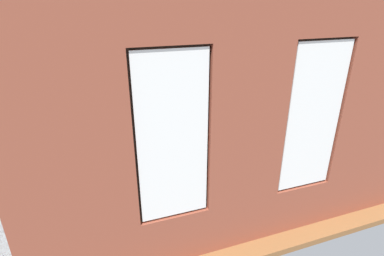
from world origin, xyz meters
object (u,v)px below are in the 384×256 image
potted_plant_corner_far_left (343,154)px  couch_left (288,144)px  couch_by_window (227,195)px  coffee_table (186,137)px  potted_plant_mid_room_small (218,128)px  remote_black (170,139)px  potted_plant_between_couches (301,162)px  table_plant_small (192,131)px  potted_plant_foreground_right (72,111)px  candle_jar (177,132)px  remote_silver (186,135)px  media_console (57,180)px  cup_ceramic (199,129)px  potted_plant_beside_window_right (127,208)px  potted_plant_corner_near_left (238,97)px  papasan_chair (132,118)px  tv_flatscreen (51,150)px

potted_plant_corner_far_left → couch_left: bearing=-83.6°
couch_by_window → coffee_table: 2.28m
potted_plant_mid_room_small → coffee_table: bearing=6.9°
remote_black → potted_plant_between_couches: 2.78m
table_plant_small → potted_plant_foreground_right: bearing=-33.6°
candle_jar → remote_silver: size_ratio=0.68×
media_console → potted_plant_mid_room_small: potted_plant_mid_room_small is taller
remote_silver → potted_plant_mid_room_small: size_ratio=0.27×
cup_ceramic → coffee_table: bearing=19.8°
potted_plant_beside_window_right → remote_silver: bearing=-125.0°
potted_plant_mid_room_small → potted_plant_foreground_right: bearing=-23.8°
candle_jar → remote_black: (0.24, 0.22, -0.05)m
candle_jar → table_plant_small: bearing=142.1°
potted_plant_corner_far_left → potted_plant_between_couches: 0.80m
table_plant_small → media_console: size_ratio=0.20×
couch_left → remote_silver: couch_left is taller
candle_jar → potted_plant_corner_near_left: size_ratio=0.13×
cup_ceramic → papasan_chair: 1.88m
potted_plant_foreground_right → cup_ceramic: bearing=153.1°
remote_black → potted_plant_mid_room_small: (-1.27, -0.22, 0.01)m
remote_silver → potted_plant_beside_window_right: bearing=-79.6°
candle_jar → potted_plant_foreground_right: (2.23, -1.45, 0.29)m
papasan_chair → potted_plant_between_couches: bearing=123.0°
couch_by_window → remote_silver: size_ratio=11.51×
tv_flatscreen → potted_plant_corner_far_left: size_ratio=0.86×
media_console → tv_flatscreen: tv_flatscreen is taller
remote_silver → tv_flatscreen: (2.70, 0.75, 0.45)m
tv_flatscreen → potted_plant_between_couches: bearing=160.1°
potted_plant_beside_window_right → table_plant_small: bearing=-128.0°
couch_by_window → potted_plant_mid_room_small: (-0.92, -2.38, 0.09)m
table_plant_small → cup_ceramic: bearing=-137.3°
potted_plant_corner_near_left → potted_plant_corner_far_left: size_ratio=0.74×
potted_plant_mid_room_small → potted_plant_beside_window_right: 3.55m
potted_plant_corner_near_left → potted_plant_between_couches: 3.91m
couch_by_window → papasan_chair: 3.82m
couch_left → media_console: 4.72m
tv_flatscreen → media_console: bearing=90.0°
remote_black → potted_plant_mid_room_small: size_ratio=0.27×
tv_flatscreen → potted_plant_foreground_right: bearing=-97.4°
couch_left → potted_plant_mid_room_small: couch_left is taller
remote_silver → remote_black: 0.43m
media_console → tv_flatscreen: 0.61m
cup_ceramic → remote_black: size_ratio=0.49×
candle_jar → tv_flatscreen: (2.53, 0.85, 0.40)m
coffee_table → potted_plant_beside_window_right: potted_plant_beside_window_right is taller
potted_plant_foreground_right → remote_black: bearing=140.0°
remote_black → cup_ceramic: bearing=-63.4°
couch_by_window → potted_plant_foreground_right: potted_plant_foreground_right is taller
tv_flatscreen → potted_plant_mid_room_small: bearing=-166.4°
potted_plant_corner_near_left → potted_plant_corner_far_left: bearing=90.0°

